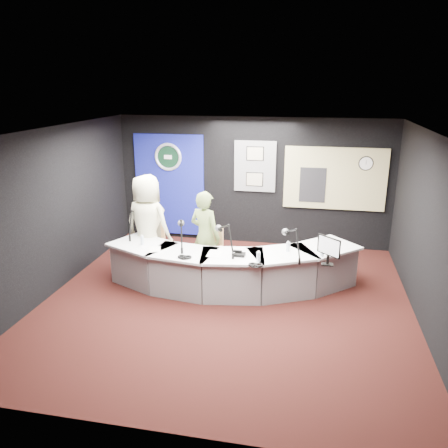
% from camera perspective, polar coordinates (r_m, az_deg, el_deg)
% --- Properties ---
extents(ground, '(6.00, 6.00, 0.00)m').
position_cam_1_polar(ground, '(7.59, 0.30, -9.84)').
color(ground, black).
rests_on(ground, ground).
extents(ceiling, '(6.00, 6.00, 0.02)m').
position_cam_1_polar(ceiling, '(6.77, 0.34, 11.67)').
color(ceiling, silver).
rests_on(ceiling, ground).
extents(wall_back, '(6.00, 0.02, 2.80)m').
position_cam_1_polar(wall_back, '(9.93, 3.64, 5.36)').
color(wall_back, black).
rests_on(wall_back, ground).
extents(wall_front, '(6.00, 0.02, 2.80)m').
position_cam_1_polar(wall_front, '(4.37, -7.36, -11.27)').
color(wall_front, black).
rests_on(wall_front, ground).
extents(wall_left, '(0.02, 6.00, 2.80)m').
position_cam_1_polar(wall_left, '(8.16, -20.85, 1.51)').
color(wall_left, black).
rests_on(wall_left, ground).
extents(wall_right, '(0.02, 6.00, 2.80)m').
position_cam_1_polar(wall_right, '(7.15, 24.64, -1.14)').
color(wall_right, black).
rests_on(wall_right, ground).
extents(broadcast_desk, '(4.50, 1.90, 0.75)m').
position_cam_1_polar(broadcast_desk, '(7.93, 0.71, -5.60)').
color(broadcast_desk, silver).
rests_on(broadcast_desk, ground).
extents(backdrop_panel, '(1.60, 0.05, 2.30)m').
position_cam_1_polar(backdrop_panel, '(10.35, -6.91, 4.93)').
color(backdrop_panel, navy).
rests_on(backdrop_panel, wall_back).
extents(agency_seal, '(0.63, 0.07, 0.63)m').
position_cam_1_polar(agency_seal, '(10.19, -7.12, 8.44)').
color(agency_seal, silver).
rests_on(agency_seal, backdrop_panel).
extents(seal_center, '(0.48, 0.01, 0.48)m').
position_cam_1_polar(seal_center, '(10.19, -7.11, 8.45)').
color(seal_center, black).
rests_on(seal_center, backdrop_panel).
extents(pinboard, '(0.90, 0.04, 1.10)m').
position_cam_1_polar(pinboard, '(9.82, 3.95, 7.31)').
color(pinboard, slate).
rests_on(pinboard, wall_back).
extents(framed_photo_upper, '(0.34, 0.02, 0.27)m').
position_cam_1_polar(framed_photo_upper, '(9.75, 3.96, 8.90)').
color(framed_photo_upper, gray).
rests_on(framed_photo_upper, pinboard).
extents(framed_photo_lower, '(0.34, 0.02, 0.27)m').
position_cam_1_polar(framed_photo_lower, '(9.85, 3.89, 5.67)').
color(framed_photo_lower, gray).
rests_on(framed_photo_lower, pinboard).
extents(booth_window_frame, '(2.12, 0.06, 1.32)m').
position_cam_1_polar(booth_window_frame, '(9.79, 13.88, 5.61)').
color(booth_window_frame, tan).
rests_on(booth_window_frame, wall_back).
extents(booth_glow, '(2.00, 0.02, 1.20)m').
position_cam_1_polar(booth_glow, '(9.78, 13.88, 5.60)').
color(booth_glow, '#FFE3A1').
rests_on(booth_glow, booth_window_frame).
extents(equipment_rack, '(0.55, 0.02, 0.75)m').
position_cam_1_polar(equipment_rack, '(9.78, 11.19, 4.88)').
color(equipment_rack, black).
rests_on(equipment_rack, booth_window_frame).
extents(wall_clock, '(0.28, 0.01, 0.28)m').
position_cam_1_polar(wall_clock, '(9.75, 17.59, 7.35)').
color(wall_clock, white).
rests_on(wall_clock, booth_window_frame).
extents(armchair_left, '(0.63, 0.63, 1.01)m').
position_cam_1_polar(armchair_left, '(8.66, -9.54, -2.90)').
color(armchair_left, '#A97A4D').
rests_on(armchair_left, ground).
extents(armchair_right, '(0.75, 0.75, 1.03)m').
position_cam_1_polar(armchair_right, '(8.23, -2.38, -3.69)').
color(armchair_right, '#A97A4D').
rests_on(armchair_right, ground).
extents(draped_jacket, '(0.51, 0.16, 0.70)m').
position_cam_1_polar(draped_jacket, '(8.85, -9.31, -1.62)').
color(draped_jacket, '#6D685C').
rests_on(draped_jacket, armchair_left).
extents(person_man, '(1.04, 0.80, 1.90)m').
position_cam_1_polar(person_man, '(8.51, -9.69, -0.08)').
color(person_man, beige).
rests_on(person_man, ground).
extents(person_woman, '(0.72, 0.60, 1.67)m').
position_cam_1_polar(person_woman, '(8.12, -2.41, -1.56)').
color(person_woman, olive).
rests_on(person_woman, ground).
extents(computer_monitor, '(0.32, 0.29, 0.28)m').
position_cam_1_polar(computer_monitor, '(7.16, 13.16, -2.72)').
color(computer_monitor, black).
rests_on(computer_monitor, broadcast_desk).
extents(desk_phone, '(0.19, 0.15, 0.05)m').
position_cam_1_polar(desk_phone, '(7.44, 1.99, -3.89)').
color(desk_phone, black).
rests_on(desk_phone, broadcast_desk).
extents(headphones_near, '(0.20, 0.20, 0.03)m').
position_cam_1_polar(headphones_near, '(7.07, 4.04, -5.19)').
color(headphones_near, black).
rests_on(headphones_near, broadcast_desk).
extents(headphones_far, '(0.21, 0.21, 0.03)m').
position_cam_1_polar(headphones_far, '(7.38, -5.02, -4.19)').
color(headphones_far, black).
rests_on(headphones_far, broadcast_desk).
extents(paper_stack, '(0.29, 0.34, 0.00)m').
position_cam_1_polar(paper_stack, '(7.83, -8.81, -3.17)').
color(paper_stack, white).
rests_on(paper_stack, broadcast_desk).
extents(notepad, '(0.24, 0.34, 0.00)m').
position_cam_1_polar(notepad, '(7.54, -1.16, -3.78)').
color(notepad, white).
rests_on(notepad, broadcast_desk).
extents(boom_mic_a, '(0.17, 0.74, 0.60)m').
position_cam_1_polar(boom_mic_a, '(8.48, -11.32, 0.47)').
color(boom_mic_a, black).
rests_on(boom_mic_a, broadcast_desk).
extents(boom_mic_b, '(0.30, 0.71, 0.60)m').
position_cam_1_polar(boom_mic_b, '(7.77, -5.44, -0.86)').
color(boom_mic_b, black).
rests_on(boom_mic_b, broadcast_desk).
extents(boom_mic_c, '(0.47, 0.63, 0.60)m').
position_cam_1_polar(boom_mic_c, '(7.48, 0.19, -1.50)').
color(boom_mic_c, black).
rests_on(boom_mic_c, broadcast_desk).
extents(boom_mic_d, '(0.39, 0.68, 0.60)m').
position_cam_1_polar(boom_mic_d, '(7.37, 8.68, -2.02)').
color(boom_mic_d, black).
rests_on(boom_mic_d, broadcast_desk).
extents(water_bottles, '(3.18, 0.62, 0.18)m').
position_cam_1_polar(water_bottles, '(7.54, 0.47, -3.06)').
color(water_bottles, silver).
rests_on(water_bottles, broadcast_desk).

